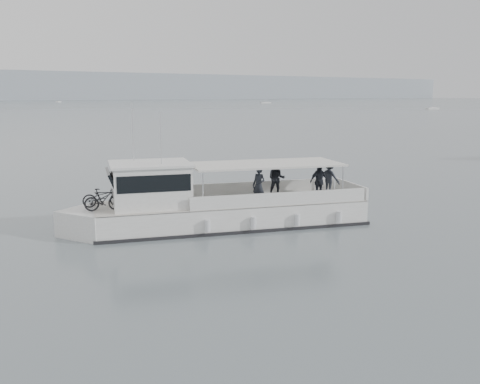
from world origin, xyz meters
TOP-DOWN VIEW (x-y plane):
  - ground at (0.00, 0.00)m, footprint 1400.00×1400.00m
  - tour_boat at (-3.09, 1.36)m, footprint 14.58×7.36m

SIDE VIEW (x-z plane):
  - ground at x=0.00m, z-range 0.00..0.00m
  - tour_boat at x=-3.09m, z-range -2.07..4.10m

